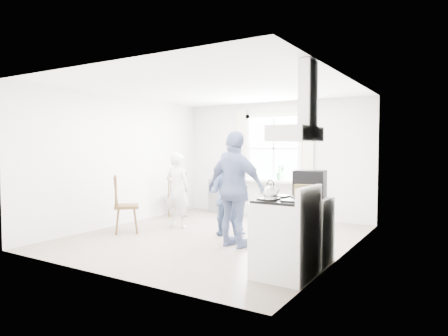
# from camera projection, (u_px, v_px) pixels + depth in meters

# --- Properties ---
(room_shell) EXTENTS (4.62, 5.12, 2.64)m
(room_shell) POSITION_uv_depth(u_px,v_px,m) (215.00, 163.00, 6.97)
(room_shell) COLOR gray
(room_shell) RESTS_ON ground
(window_assembly) EXTENTS (1.88, 0.24, 1.70)m
(window_assembly) POSITION_uv_depth(u_px,v_px,m) (273.00, 152.00, 9.04)
(window_assembly) COLOR white
(window_assembly) RESTS_ON room_shell
(range_hood) EXTENTS (0.45, 0.76, 0.94)m
(range_hood) POSITION_uv_depth(u_px,v_px,m) (300.00, 120.00, 4.71)
(range_hood) COLOR white
(range_hood) RESTS_ON room_shell
(shelf_unit) EXTENTS (0.40, 0.30, 0.80)m
(shelf_unit) POSITION_uv_depth(u_px,v_px,m) (219.00, 196.00, 9.73)
(shelf_unit) COLOR gray
(shelf_unit) RESTS_ON ground
(gas_stove) EXTENTS (0.68, 0.76, 1.12)m
(gas_stove) POSITION_uv_depth(u_px,v_px,m) (286.00, 237.00, 4.87)
(gas_stove) COLOR white
(gas_stove) RESTS_ON ground
(kettle) EXTENTS (0.18, 0.18, 0.25)m
(kettle) POSITION_uv_depth(u_px,v_px,m) (271.00, 193.00, 4.69)
(kettle) COLOR silver
(kettle) RESTS_ON gas_stove
(low_cabinet) EXTENTS (0.50, 0.55, 0.90)m
(low_cabinet) POSITION_uv_depth(u_px,v_px,m) (311.00, 230.00, 5.43)
(low_cabinet) COLOR white
(low_cabinet) RESTS_ON ground
(stereo_stack) EXTENTS (0.46, 0.42, 0.36)m
(stereo_stack) POSITION_uv_depth(u_px,v_px,m) (310.00, 184.00, 5.45)
(stereo_stack) COLOR black
(stereo_stack) RESTS_ON low_cabinet
(cardboard_box) EXTENTS (0.29, 0.21, 0.19)m
(cardboard_box) POSITION_uv_depth(u_px,v_px,m) (307.00, 191.00, 5.27)
(cardboard_box) COLOR olive
(cardboard_box) RESTS_ON low_cabinet
(windsor_chair_a) EXTENTS (0.60, 0.60, 1.03)m
(windsor_chair_a) POSITION_uv_depth(u_px,v_px,m) (177.00, 189.00, 9.03)
(windsor_chair_a) COLOR #432C15
(windsor_chair_a) RESTS_ON ground
(windsor_chair_b) EXTENTS (0.63, 0.63, 1.07)m
(windsor_chair_b) POSITION_uv_depth(u_px,v_px,m) (120.00, 198.00, 7.34)
(windsor_chair_b) COLOR #432C15
(windsor_chair_b) RESTS_ON ground
(person_left) EXTENTS (0.57, 0.57, 1.48)m
(person_left) POSITION_uv_depth(u_px,v_px,m) (178.00, 190.00, 7.81)
(person_left) COLOR silver
(person_left) RESTS_ON ground
(person_mid) EXTENTS (0.82, 0.82, 1.49)m
(person_mid) POSITION_uv_depth(u_px,v_px,m) (227.00, 194.00, 7.15)
(person_mid) COLOR #485C87
(person_mid) RESTS_ON ground
(person_right) EXTENTS (1.21, 1.21, 1.84)m
(person_right) POSITION_uv_depth(u_px,v_px,m) (236.00, 189.00, 6.28)
(person_right) COLOR navy
(person_right) RESTS_ON ground
(potted_plant) EXTENTS (0.23, 0.23, 0.33)m
(potted_plant) POSITION_uv_depth(u_px,v_px,m) (280.00, 172.00, 8.89)
(potted_plant) COLOR #377D3F
(potted_plant) RESTS_ON window_assembly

